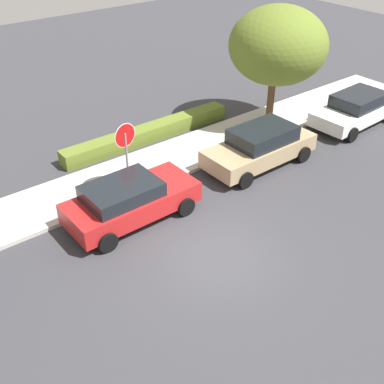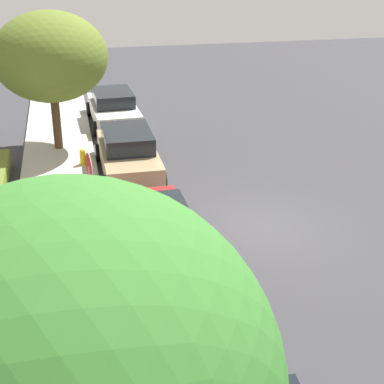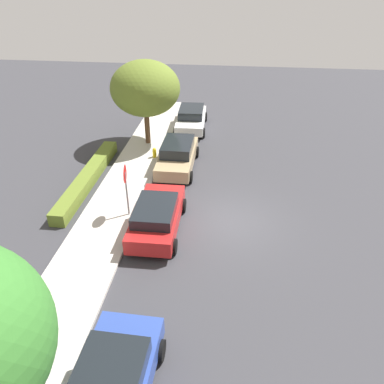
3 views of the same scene
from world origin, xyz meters
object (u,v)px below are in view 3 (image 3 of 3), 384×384
parked_car_red (157,216)px  parked_car_blue (111,384)px  street_tree_mid_block (145,88)px  fire_hydrant (155,154)px  parked_car_white (191,118)px  parked_car_tan (178,155)px  stop_sign (126,181)px

parked_car_red → parked_car_blue: parked_car_red is taller
street_tree_mid_block → fire_hydrant: size_ratio=7.23×
parked_car_white → fire_hydrant: bearing=163.0°
parked_car_tan → parked_car_white: bearing=-0.5°
parked_car_red → fire_hydrant: 6.93m
parked_car_white → fire_hydrant: parked_car_white is taller
stop_sign → parked_car_white: stop_sign is taller
parked_car_blue → street_tree_mid_block: street_tree_mid_block is taller
parked_car_blue → parked_car_white: (19.23, 0.26, -0.00)m
parked_car_red → fire_hydrant: bearing=12.6°
parked_car_tan → street_tree_mid_block: bearing=37.4°
street_tree_mid_block → fire_hydrant: 3.93m
parked_car_blue → street_tree_mid_block: 16.76m
stop_sign → fire_hydrant: 6.08m
parked_car_red → parked_car_white: 11.83m
fire_hydrant → parked_car_red: bearing=-167.4°
parked_car_white → street_tree_mid_block: street_tree_mid_block is taller
stop_sign → parked_car_tan: 5.32m
street_tree_mid_block → fire_hydrant: (-2.15, -0.83, -3.18)m
stop_sign → street_tree_mid_block: (8.05, 0.86, 1.70)m
parked_car_blue → parked_car_tan: bearing=1.4°
parked_car_tan → parked_car_blue: bearing=-178.6°
stop_sign → parked_car_tan: bearing=-16.5°
parked_car_red → fire_hydrant: size_ratio=6.10×
stop_sign → parked_car_red: size_ratio=0.61×
parked_car_tan → fire_hydrant: 1.80m
parked_car_blue → fire_hydrant: (14.16, 1.82, -0.39)m
parked_car_white → street_tree_mid_block: 4.70m
parked_car_red → parked_car_white: size_ratio=0.95×
parked_car_red → fire_hydrant: (6.75, 1.51, -0.40)m
parked_car_white → fire_hydrant: (-5.08, 1.56, -0.39)m
parked_car_tan → fire_hydrant: (0.90, 1.50, -0.43)m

